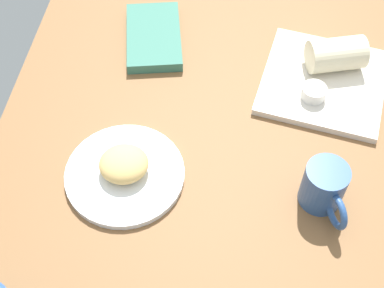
# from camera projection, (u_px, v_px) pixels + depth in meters

# --- Properties ---
(dining_table) EXTENTS (1.10, 0.90, 0.04)m
(dining_table) POSITION_uv_depth(u_px,v_px,m) (217.00, 149.00, 1.08)
(dining_table) COLOR brown
(dining_table) RESTS_ON ground
(round_plate) EXTENTS (0.23, 0.23, 0.01)m
(round_plate) POSITION_uv_depth(u_px,v_px,m) (125.00, 174.00, 1.02)
(round_plate) COLOR white
(round_plate) RESTS_ON dining_table
(scone_pastry) EXTENTS (0.10, 0.10, 0.04)m
(scone_pastry) POSITION_uv_depth(u_px,v_px,m) (124.00, 164.00, 1.00)
(scone_pastry) COLOR #DFB76A
(scone_pastry) RESTS_ON round_plate
(square_plate) EXTENTS (0.30, 0.30, 0.02)m
(square_plate) POSITION_uv_depth(u_px,v_px,m) (323.00, 82.00, 1.15)
(square_plate) COLOR silver
(square_plate) RESTS_ON dining_table
(sauce_cup) EXTENTS (0.05, 0.05, 0.03)m
(sauce_cup) POSITION_uv_depth(u_px,v_px,m) (314.00, 92.00, 1.11)
(sauce_cup) COLOR silver
(sauce_cup) RESTS_ON square_plate
(breakfast_wrap) EXTENTS (0.10, 0.13, 0.07)m
(breakfast_wrap) POSITION_uv_depth(u_px,v_px,m) (336.00, 54.00, 1.14)
(breakfast_wrap) COLOR beige
(breakfast_wrap) RESTS_ON square_plate
(book_stack) EXTENTS (0.22, 0.16, 0.02)m
(book_stack) POSITION_uv_depth(u_px,v_px,m) (154.00, 37.00, 1.23)
(book_stack) COLOR #387260
(book_stack) RESTS_ON dining_table
(second_mug) EXTENTS (0.12, 0.08, 0.09)m
(second_mug) POSITION_uv_depth(u_px,v_px,m) (325.00, 187.00, 0.95)
(second_mug) COLOR #2D518C
(second_mug) RESTS_ON dining_table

